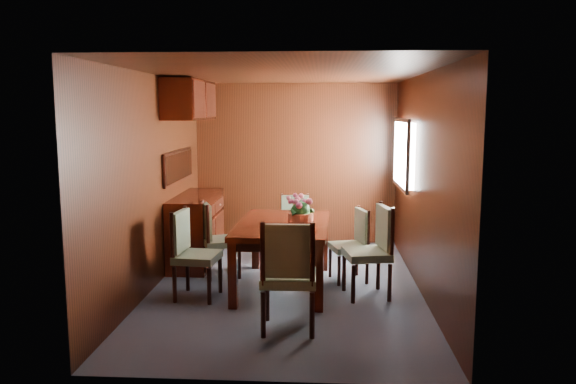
# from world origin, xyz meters

# --- Properties ---
(ground) EXTENTS (4.50, 4.50, 0.00)m
(ground) POSITION_xyz_m (0.00, 0.00, 0.00)
(ground) COLOR #3F4756
(ground) RESTS_ON ground
(room_shell) EXTENTS (3.06, 4.52, 2.41)m
(room_shell) POSITION_xyz_m (-0.10, 0.33, 1.63)
(room_shell) COLOR black
(room_shell) RESTS_ON ground
(sideboard) EXTENTS (0.48, 1.40, 0.90)m
(sideboard) POSITION_xyz_m (-1.25, 1.00, 0.45)
(sideboard) COLOR #320D06
(sideboard) RESTS_ON ground
(dining_table) EXTENTS (1.06, 1.64, 0.75)m
(dining_table) POSITION_xyz_m (-0.03, 0.01, 0.65)
(dining_table) COLOR #320D06
(dining_table) RESTS_ON ground
(chair_left_near) EXTENTS (0.48, 0.50, 0.96)m
(chair_left_near) POSITION_xyz_m (-1.00, -0.40, 0.53)
(chair_left_near) COLOR black
(chair_left_near) RESTS_ON ground
(chair_left_far) EXTENTS (0.55, 0.56, 0.92)m
(chair_left_far) POSITION_xyz_m (-0.88, 0.38, 0.51)
(chair_left_far) COLOR black
(chair_left_far) RESTS_ON ground
(chair_right_near) EXTENTS (0.54, 0.56, 1.00)m
(chair_right_near) POSITION_xyz_m (0.96, -0.23, 0.56)
(chair_right_near) COLOR black
(chair_right_near) RESTS_ON ground
(chair_right_far) EXTENTS (0.49, 0.50, 0.87)m
(chair_right_far) POSITION_xyz_m (0.78, 0.33, 0.48)
(chair_right_far) COLOR black
(chair_right_far) RESTS_ON ground
(chair_head) EXTENTS (0.50, 0.48, 1.05)m
(chair_head) POSITION_xyz_m (0.10, -1.31, 0.58)
(chair_head) COLOR black
(chair_head) RESTS_ON ground
(chair_foot) EXTENTS (0.46, 0.44, 0.86)m
(chair_foot) POSITION_xyz_m (0.04, 1.34, 0.48)
(chair_foot) COLOR black
(chair_foot) RESTS_ON ground
(flower_centerpiece) EXTENTS (0.31, 0.31, 0.31)m
(flower_centerpiece) POSITION_xyz_m (0.16, 0.12, 0.90)
(flower_centerpiece) COLOR #C65F3C
(flower_centerpiece) RESTS_ON dining_table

